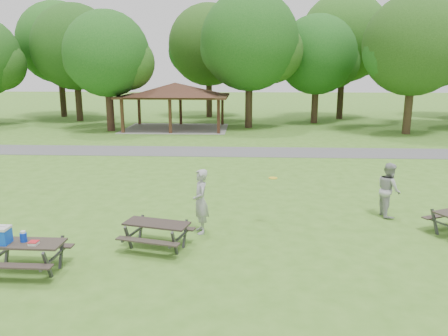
% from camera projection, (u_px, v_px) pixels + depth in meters
% --- Properties ---
extents(ground, '(160.00, 160.00, 0.00)m').
position_uv_depth(ground, '(182.00, 242.00, 12.60)').
color(ground, '#407320').
rests_on(ground, ground).
extents(asphalt_path, '(120.00, 3.20, 0.02)m').
position_uv_depth(asphalt_path, '(216.00, 152.00, 26.22)').
color(asphalt_path, '#4E4E51').
rests_on(asphalt_path, ground).
extents(pavilion, '(8.60, 7.01, 3.76)m').
position_uv_depth(pavilion, '(175.00, 91.00, 35.47)').
color(pavilion, '#3D2516').
rests_on(pavilion, ground).
extents(tree_row_c, '(8.19, 7.80, 10.67)m').
position_uv_depth(tree_row_c, '(76.00, 50.00, 40.08)').
color(tree_row_c, black).
rests_on(tree_row_c, ground).
extents(tree_row_d, '(6.93, 6.60, 9.27)m').
position_uv_depth(tree_row_d, '(108.00, 57.00, 33.68)').
color(tree_row_d, '#311D15').
rests_on(tree_row_d, ground).
extents(tree_row_e, '(8.40, 8.00, 11.02)m').
position_uv_depth(tree_row_e, '(251.00, 44.00, 35.33)').
color(tree_row_e, black).
rests_on(tree_row_e, ground).
extents(tree_row_f, '(7.35, 7.00, 9.55)m').
position_uv_depth(tree_row_f, '(318.00, 57.00, 38.65)').
color(tree_row_f, '#312015').
rests_on(tree_row_f, ground).
extents(tree_row_g, '(7.77, 7.40, 10.25)m').
position_uv_depth(tree_row_g, '(415.00, 48.00, 31.92)').
color(tree_row_g, '#322416').
rests_on(tree_row_g, ground).
extents(tree_deep_a, '(8.40, 8.00, 11.38)m').
position_uv_depth(tree_deep_a, '(60.00, 45.00, 43.50)').
color(tree_deep_a, black).
rests_on(tree_deep_a, ground).
extents(tree_deep_b, '(8.40, 8.00, 11.13)m').
position_uv_depth(tree_deep_b, '(210.00, 48.00, 43.30)').
color(tree_deep_b, '#2F1E15').
rests_on(tree_deep_b, ground).
extents(tree_deep_c, '(8.82, 8.40, 11.90)m').
position_uv_depth(tree_deep_c, '(345.00, 41.00, 41.55)').
color(tree_deep_c, black).
rests_on(tree_deep_c, ground).
extents(picnic_table_near, '(1.86, 1.51, 1.28)m').
position_uv_depth(picnic_table_near, '(17.00, 244.00, 10.60)').
color(picnic_table_near, '#2D2620').
rests_on(picnic_table_near, ground).
extents(picnic_table_middle, '(2.08, 1.82, 0.78)m').
position_uv_depth(picnic_table_middle, '(157.00, 229.00, 12.08)').
color(picnic_table_middle, black).
rests_on(picnic_table_middle, ground).
extents(frisbee_in_flight, '(0.34, 0.34, 0.02)m').
position_uv_depth(frisbee_in_flight, '(273.00, 178.00, 13.56)').
color(frisbee_in_flight, gold).
rests_on(frisbee_in_flight, ground).
extents(frisbee_thrower, '(0.65, 0.82, 1.98)m').
position_uv_depth(frisbee_thrower, '(201.00, 201.00, 13.16)').
color(frisbee_thrower, '#9E9EA1').
rests_on(frisbee_thrower, ground).
extents(frisbee_catcher, '(0.77, 0.95, 1.84)m').
position_uv_depth(frisbee_catcher, '(389.00, 190.00, 14.68)').
color(frisbee_catcher, '#A6A6A9').
rests_on(frisbee_catcher, ground).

